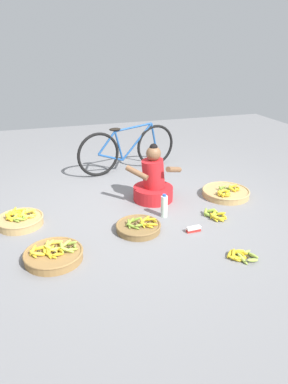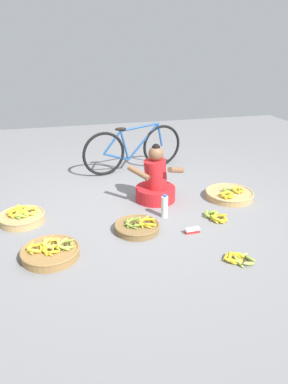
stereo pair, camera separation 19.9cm
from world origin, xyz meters
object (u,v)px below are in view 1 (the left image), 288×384
Objects in this scene: banana_basket_front_center at (226,193)px; water_bottle at (164,206)px; vendor_woman_front at (153,183)px; banana_basket_mid_left at (54,254)px; banana_basket_front_right at (139,227)px; packet_carton_stack at (194,229)px; loose_bananas_front_left at (241,256)px; loose_bananas_back_left at (215,215)px; banana_basket_mid_right at (20,220)px; bicycle_leaning at (128,149)px.

banana_basket_front_center is 1.06m from water_bottle.
vendor_woman_front is 1.72m from banana_basket_mid_left.
packet_carton_stack is (0.57, -0.20, -0.02)m from banana_basket_front_right.
water_bottle reaches higher than loose_bananas_front_left.
loose_bananas_back_left is at bearing 78.50° from loose_bananas_front_left.
water_bottle is 0.49m from packet_carton_stack.
vendor_woman_front is 1.46× the size of banana_basket_mid_right.
banana_basket_front_right is at bearing 160.70° from packet_carton_stack.
packet_carton_stack is at bearing -137.62° from banana_basket_front_center.
banana_basket_mid_right is 1.97m from packet_carton_stack.
vendor_woman_front is 4.68× the size of packet_carton_stack.
packet_carton_stack is (0.16, -2.15, -0.33)m from bicycle_leaning.
banana_basket_front_center is 2.19× the size of water_bottle.
banana_basket_front_center reaches higher than loose_bananas_front_left.
banana_basket_front_right is 1.73× the size of loose_bananas_front_left.
vendor_woman_front is at bearing 37.06° from banana_basket_mid_left.
banana_basket_front_right is at bearing -158.47° from banana_basket_front_center.
banana_basket_mid_left is 1.93m from loose_bananas_back_left.
loose_bananas_back_left is at bearing 30.55° from packet_carton_stack.
banana_basket_mid_left is 1.81m from loose_bananas_front_left.
banana_basket_mid_left is (-1.36, -1.03, -0.19)m from vendor_woman_front.
banana_basket_front_center is at bearing -54.87° from bicycle_leaning.
vendor_woman_front reaches higher than banana_basket_mid_right.
loose_bananas_front_left is at bearing -69.30° from water_bottle.
loose_bananas_front_left reaches higher than packet_carton_stack.
bicycle_leaning is 3.33× the size of banana_basket_front_right.
banana_basket_front_right is at bearing -101.96° from bicycle_leaning.
bicycle_leaning is 5.77× the size of loose_bananas_front_left.
banana_basket_mid_left is 2.48m from banana_basket_front_center.
bicycle_leaning is at bearing 58.88° from banana_basket_mid_left.
banana_basket_mid_left is 1.43m from water_bottle.
banana_basket_front_right is at bearing 134.06° from loose_bananas_front_left.
banana_basket_front_center is at bearing 19.81° from banana_basket_mid_left.
banana_basket_front_right reaches higher than packet_carton_stack.
loose_bananas_back_left is (1.90, 0.32, -0.02)m from banana_basket_mid_left.
water_bottle is (-1.01, -0.31, 0.08)m from banana_basket_front_center.
loose_bananas_front_left is (0.37, -1.56, -0.21)m from vendor_woman_front.
banana_basket_mid_right is at bearing -173.16° from vendor_woman_front.
banana_basket_mid_left is at bearing -160.19° from banana_basket_front_center.
packet_carton_stack is (0.15, -0.94, -0.21)m from vendor_woman_front.
banana_basket_mid_right reaches higher than banana_basket_mid_left.
banana_basket_mid_left reaches higher than loose_bananas_back_left.
banana_basket_front_right is 0.61m from packet_carton_stack.
banana_basket_mid_right is 1.36m from banana_basket_front_right.
banana_basket_front_center is at bearing 21.53° from banana_basket_front_right.
bicycle_leaning is at bearing 105.97° from loose_bananas_back_left.
loose_bananas_back_left reaches higher than packet_carton_stack.
vendor_woman_front is 2.64× the size of water_bottle.
banana_basket_front_center is at bearing -10.94° from vendor_woman_front.
loose_bananas_back_left is (0.96, 0.03, -0.01)m from banana_basket_front_right.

